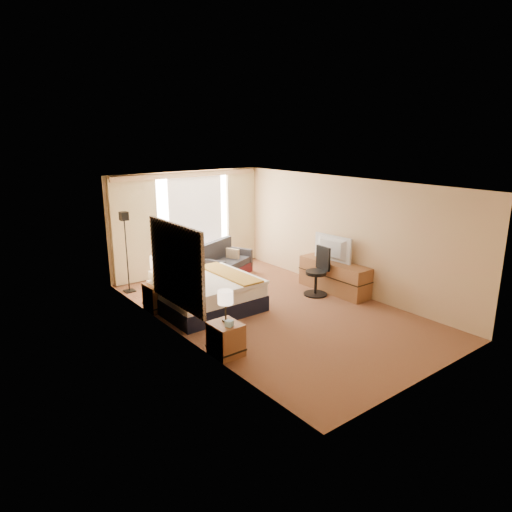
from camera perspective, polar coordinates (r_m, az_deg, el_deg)
floor at (r=9.51m, az=2.07°, el=-6.67°), size 4.20×7.00×0.02m
ceiling at (r=8.87m, az=2.23°, el=9.11°), size 4.20×7.00×0.02m
wall_back at (r=11.93m, az=-8.71°, el=4.22°), size 4.20×0.02×2.60m
wall_front at (r=6.91m, az=21.14°, el=-4.80°), size 4.20×0.02×2.60m
wall_left at (r=7.97m, az=-9.54°, el=-1.36°), size 0.02×7.00×2.60m
wall_right at (r=10.54m, az=10.96°, el=2.65°), size 0.02×7.00×2.60m
headboard at (r=8.16m, az=-9.96°, el=-1.12°), size 0.06×1.85×1.50m
nightstand_left at (r=7.60m, az=-3.80°, el=-10.30°), size 0.45×0.52×0.55m
nightstand_right at (r=9.62m, az=-12.20°, el=-5.00°), size 0.45×0.52×0.55m
media_dresser at (r=10.59m, az=9.73°, el=-2.56°), size 0.50×1.80×0.70m
window at (r=12.02m, az=-7.60°, el=4.44°), size 2.30×0.02×2.30m
curtains at (r=11.81m, az=-8.47°, el=4.65°), size 4.12×0.19×2.56m
bed at (r=9.45m, az=-6.20°, el=-4.68°), size 1.91×1.74×0.93m
loveseat at (r=11.58m, az=-3.95°, el=-1.11°), size 1.61×1.27×0.89m
floor_lamp at (r=10.57m, az=-16.02°, el=2.43°), size 0.23×0.23×1.85m
desk_chair at (r=10.29m, az=7.75°, el=-2.20°), size 0.53×0.53×1.10m
lamp_left at (r=7.39m, az=-3.85°, el=-5.25°), size 0.25×0.25×0.53m
lamp_right at (r=9.33m, az=-12.22°, el=-0.81°), size 0.29×0.29×0.61m
tissue_box at (r=7.35m, az=-3.37°, el=-8.42°), size 0.14×0.14×0.10m
telephone at (r=9.57m, az=-11.98°, el=-3.13°), size 0.20×0.17×0.07m
television at (r=10.45m, az=9.22°, el=0.91°), size 0.20×1.03×0.59m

